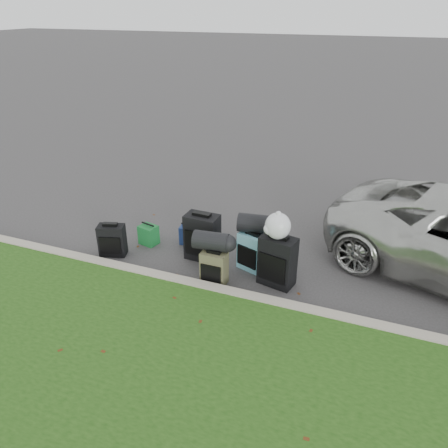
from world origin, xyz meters
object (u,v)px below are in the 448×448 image
(suitcase_teal, at_px, (252,252))
(suitcase_small_black, at_px, (112,240))
(suitcase_large_black_left, at_px, (202,237))
(suitcase_large_black_right, at_px, (277,261))
(tote_navy, at_px, (189,235))
(suitcase_olive, at_px, (214,268))
(tote_green, at_px, (149,235))

(suitcase_teal, bearing_deg, suitcase_small_black, -150.28)
(suitcase_small_black, xyz_separation_m, suitcase_large_black_left, (1.46, 0.46, 0.12))
(suitcase_large_black_right, bearing_deg, suitcase_teal, 163.26)
(suitcase_small_black, distance_m, tote_navy, 1.34)
(suitcase_olive, xyz_separation_m, suitcase_large_black_right, (0.89, 0.33, 0.13))
(suitcase_teal, relative_size, tote_navy, 1.87)
(suitcase_large_black_left, distance_m, tote_green, 1.12)
(tote_green, distance_m, tote_navy, 0.72)
(suitcase_small_black, distance_m, tote_green, 0.68)
(suitcase_large_black_left, relative_size, tote_navy, 2.38)
(tote_navy, bearing_deg, tote_green, -163.39)
(suitcase_olive, bearing_deg, tote_green, 155.65)
(tote_green, bearing_deg, suitcase_small_black, -110.73)
(suitcase_olive, bearing_deg, suitcase_large_black_right, 20.93)
(suitcase_large_black_right, bearing_deg, suitcase_olive, -147.28)
(suitcase_small_black, xyz_separation_m, tote_navy, (1.03, 0.84, -0.11))
(suitcase_large_black_left, relative_size, suitcase_olive, 1.49)
(suitcase_olive, bearing_deg, suitcase_large_black_left, 127.33)
(suitcase_teal, relative_size, suitcase_large_black_right, 0.78)
(suitcase_large_black_right, relative_size, tote_navy, 2.39)
(suitcase_olive, bearing_deg, tote_navy, 132.14)
(suitcase_olive, relative_size, suitcase_teal, 0.86)
(suitcase_large_black_right, xyz_separation_m, tote_navy, (-1.78, 0.66, -0.23))
(suitcase_large_black_left, relative_size, suitcase_teal, 1.27)
(suitcase_small_black, distance_m, suitcase_teal, 2.38)
(suitcase_olive, height_order, suitcase_teal, suitcase_teal)
(suitcase_olive, distance_m, tote_navy, 1.34)
(suitcase_teal, height_order, tote_green, suitcase_teal)
(tote_green, bearing_deg, tote_navy, 36.29)
(suitcase_large_black_left, distance_m, suitcase_large_black_right, 1.38)
(suitcase_small_black, relative_size, suitcase_large_black_right, 0.69)
(suitcase_large_black_left, xyz_separation_m, suitcase_teal, (0.87, -0.02, -0.08))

